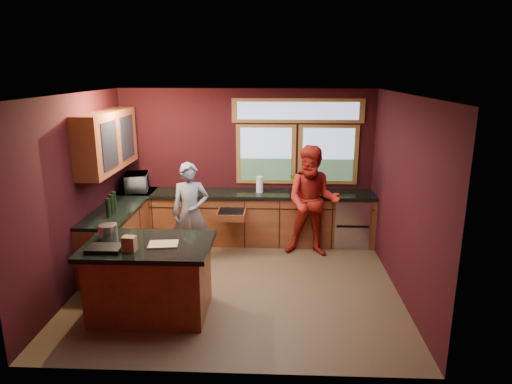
# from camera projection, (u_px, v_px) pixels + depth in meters

# --- Properties ---
(floor) EXTENTS (4.50, 4.50, 0.00)m
(floor) POSITION_uv_depth(u_px,v_px,m) (238.00, 284.00, 6.61)
(floor) COLOR brown
(floor) RESTS_ON ground
(room_shell) EXTENTS (4.52, 4.02, 2.71)m
(room_shell) POSITION_uv_depth(u_px,v_px,m) (197.00, 158.00, 6.48)
(room_shell) COLOR black
(room_shell) RESTS_ON ground
(back_counter) EXTENTS (4.50, 0.64, 0.93)m
(back_counter) POSITION_uv_depth(u_px,v_px,m) (257.00, 217.00, 8.11)
(back_counter) COLOR #552B14
(back_counter) RESTS_ON floor
(left_counter) EXTENTS (0.64, 2.30, 0.93)m
(left_counter) POSITION_uv_depth(u_px,v_px,m) (122.00, 232.00, 7.39)
(left_counter) COLOR #552B14
(left_counter) RESTS_ON floor
(island) EXTENTS (1.55, 1.05, 0.95)m
(island) POSITION_uv_depth(u_px,v_px,m) (151.00, 278.00, 5.72)
(island) COLOR #552B14
(island) RESTS_ON floor
(person_grey) EXTENTS (0.64, 0.48, 1.61)m
(person_grey) POSITION_uv_depth(u_px,v_px,m) (191.00, 212.00, 7.28)
(person_grey) COLOR slate
(person_grey) RESTS_ON floor
(person_red) EXTENTS (0.99, 0.83, 1.84)m
(person_red) POSITION_uv_depth(u_px,v_px,m) (312.00, 202.00, 7.45)
(person_red) COLOR maroon
(person_red) RESTS_ON floor
(microwave) EXTENTS (0.49, 0.63, 0.31)m
(microwave) POSITION_uv_depth(u_px,v_px,m) (137.00, 182.00, 8.05)
(microwave) COLOR #999999
(microwave) RESTS_ON left_counter
(potted_plant) EXTENTS (0.37, 0.32, 0.41)m
(potted_plant) POSITION_uv_depth(u_px,v_px,m) (300.00, 181.00, 7.96)
(potted_plant) COLOR #999999
(potted_plant) RESTS_ON back_counter
(paper_towel) EXTENTS (0.12, 0.12, 0.28)m
(paper_towel) POSITION_uv_depth(u_px,v_px,m) (260.00, 184.00, 7.96)
(paper_towel) COLOR white
(paper_towel) RESTS_ON back_counter
(cutting_board) EXTENTS (0.38, 0.29, 0.02)m
(cutting_board) POSITION_uv_depth(u_px,v_px,m) (163.00, 244.00, 5.54)
(cutting_board) COLOR #AA8057
(cutting_board) RESTS_ON island
(stock_pot) EXTENTS (0.24, 0.24, 0.18)m
(stock_pot) POSITION_uv_depth(u_px,v_px,m) (108.00, 232.00, 5.74)
(stock_pot) COLOR #BABABF
(stock_pot) RESTS_ON island
(paper_bag) EXTENTS (0.16, 0.13, 0.18)m
(paper_bag) POSITION_uv_depth(u_px,v_px,m) (129.00, 244.00, 5.34)
(paper_bag) COLOR brown
(paper_bag) RESTS_ON island
(black_tray) EXTENTS (0.41, 0.29, 0.05)m
(black_tray) POSITION_uv_depth(u_px,v_px,m) (105.00, 248.00, 5.37)
(black_tray) COLOR black
(black_tray) RESTS_ON island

